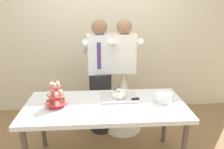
# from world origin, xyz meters

# --- Properties ---
(rear_wall) EXTENTS (5.20, 0.10, 2.90)m
(rear_wall) POSITION_xyz_m (0.00, 1.43, 1.45)
(rear_wall) COLOR beige
(rear_wall) RESTS_ON ground_plane
(dessert_table) EXTENTS (1.80, 0.80, 0.78)m
(dessert_table) POSITION_xyz_m (0.00, 0.00, 0.70)
(dessert_table) COLOR silver
(dessert_table) RESTS_ON ground_plane
(cupcake_stand) EXTENTS (0.23, 0.23, 0.31)m
(cupcake_stand) POSITION_xyz_m (-0.54, -0.01, 0.90)
(cupcake_stand) COLOR #D83F4C
(cupcake_stand) RESTS_ON dessert_table
(main_cake_tray) EXTENTS (0.44, 0.31, 0.12)m
(main_cake_tray) POSITION_xyz_m (0.17, 0.14, 0.82)
(main_cake_tray) COLOR silver
(main_cake_tray) RESTS_ON dessert_table
(plate_stack) EXTENTS (0.20, 0.20, 0.10)m
(plate_stack) POSITION_xyz_m (0.66, 0.03, 0.82)
(plate_stack) COLOR white
(plate_stack) RESTS_ON dessert_table
(person_groom) EXTENTS (0.51, 0.53, 1.66)m
(person_groom) POSITION_xyz_m (-0.05, 0.68, 0.75)
(person_groom) COLOR #232328
(person_groom) RESTS_ON ground_plane
(person_bride) EXTENTS (0.56, 0.56, 1.66)m
(person_bride) POSITION_xyz_m (0.29, 0.70, 0.58)
(person_bride) COLOR white
(person_bride) RESTS_ON ground_plane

